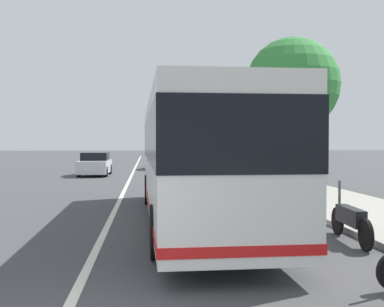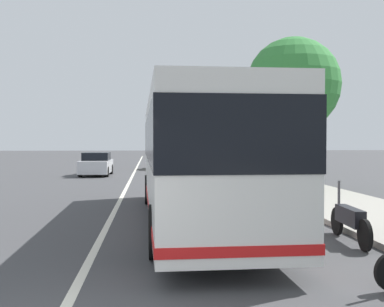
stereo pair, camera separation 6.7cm
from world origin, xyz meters
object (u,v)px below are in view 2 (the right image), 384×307
at_px(coach_bus, 194,153).
at_px(roadside_tree_far_block, 239,123).
at_px(car_behind_bus, 163,160).
at_px(car_oncoming, 96,165).
at_px(motorcycle_mid_row, 350,220).
at_px(utility_pole, 273,117).
at_px(roadside_tree_mid_block, 293,85).

xyz_separation_m(coach_bus, roadside_tree_far_block, (23.08, -5.69, 1.72)).
relative_size(car_behind_bus, roadside_tree_far_block, 0.80).
bearing_deg(coach_bus, car_behind_bus, -0.73).
xyz_separation_m(coach_bus, car_oncoming, (17.82, 4.57, -1.16)).
relative_size(motorcycle_mid_row, utility_pole, 0.33).
height_order(car_oncoming, car_behind_bus, car_behind_bus).
bearing_deg(motorcycle_mid_row, coach_bus, 51.59).
bearing_deg(car_oncoming, roadside_tree_mid_block, 44.52).
distance_m(coach_bus, motorcycle_mid_row, 4.39).
xyz_separation_m(car_oncoming, utility_pole, (-6.60, -9.71, 2.72)).
bearing_deg(motorcycle_mid_row, car_oncoming, 24.09).
bearing_deg(car_behind_bus, coach_bus, -175.41).
relative_size(car_behind_bus, roadside_tree_mid_block, 0.63).
height_order(motorcycle_mid_row, roadside_tree_far_block, roadside_tree_far_block).
relative_size(coach_bus, car_behind_bus, 2.85).
bearing_deg(roadside_tree_far_block, car_oncoming, 117.15).
bearing_deg(car_oncoming, roadside_tree_far_block, 118.01).
xyz_separation_m(coach_bus, motorcycle_mid_row, (-2.79, -3.09, -1.37)).
bearing_deg(motorcycle_mid_row, utility_pole, -4.60).
xyz_separation_m(car_oncoming, roadside_tree_far_block, (5.26, -10.26, 2.88)).
bearing_deg(coach_bus, utility_pole, -25.68).
bearing_deg(roadside_tree_mid_block, utility_pole, -0.50).
height_order(car_oncoming, utility_pole, utility_pole).
distance_m(motorcycle_mid_row, utility_pole, 14.46).
distance_m(coach_bus, car_behind_bus, 24.55).
xyz_separation_m(coach_bus, utility_pole, (11.22, -5.14, 1.56)).
height_order(car_behind_bus, roadside_tree_mid_block, roadside_tree_mid_block).
bearing_deg(utility_pole, car_behind_bus, 21.67).
height_order(coach_bus, motorcycle_mid_row, coach_bus).
bearing_deg(car_behind_bus, utility_pole, -154.09).
bearing_deg(roadside_tree_far_block, motorcycle_mid_row, 174.27).
distance_m(motorcycle_mid_row, car_oncoming, 21.99).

